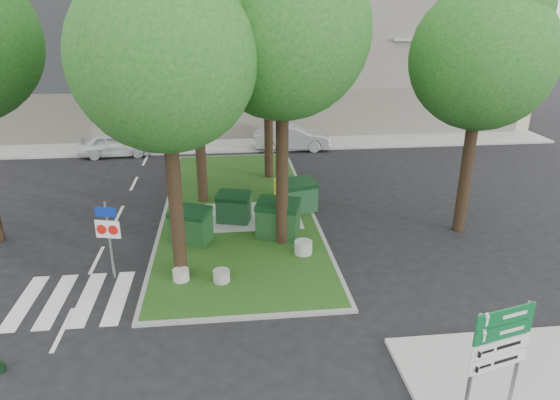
{
  "coord_description": "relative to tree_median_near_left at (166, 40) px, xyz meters",
  "views": [
    {
      "loc": [
        0.1,
        -11.89,
        8.17
      ],
      "look_at": [
        1.85,
        3.86,
        2.0
      ],
      "focal_mm": 32.0,
      "sensor_mm": 36.0,
      "label": 1
    }
  ],
  "objects": [
    {
      "name": "bollard_right",
      "position": [
        4.04,
        0.92,
        -6.97
      ],
      "size": [
        0.63,
        0.63,
        0.45
      ],
      "primitive_type": "cylinder",
      "color": "#969792",
      "rests_on": "median_island"
    },
    {
      "name": "tree_median_mid",
      "position": [
        0.5,
        6.5,
        -0.34
      ],
      "size": [
        4.8,
        4.8,
        9.99
      ],
      "color": "black",
      "rests_on": "ground"
    },
    {
      "name": "bollard_mid",
      "position": [
        1.2,
        -0.68,
        -7.01
      ],
      "size": [
        0.52,
        0.52,
        0.37
      ],
      "primitive_type": "cylinder",
      "color": "gray",
      "rests_on": "median_island"
    },
    {
      "name": "tree_median_near_right",
      "position": [
        3.5,
        2.0,
        0.67
      ],
      "size": [
        5.6,
        5.6,
        11.46
      ],
      "color": "black",
      "rests_on": "ground"
    },
    {
      "name": "car_white",
      "position": [
        -4.9,
        14.54,
        -6.63
      ],
      "size": [
        4.1,
        1.85,
        1.37
      ],
      "primitive_type": "imported",
      "rotation": [
        0.0,
        0.0,
        1.63
      ],
      "color": "white",
      "rests_on": "ground"
    },
    {
      "name": "dumpster_a",
      "position": [
        0.12,
        2.34,
        -6.57
      ],
      "size": [
        1.68,
        1.46,
        1.31
      ],
      "rotation": [
        0.0,
        0.0,
        -0.4
      ],
      "color": "#0E3311",
      "rests_on": "median_island"
    },
    {
      "name": "tree_median_far",
      "position": [
        3.7,
        9.5,
        1.0
      ],
      "size": [
        5.8,
        5.8,
        11.93
      ],
      "color": "black",
      "rests_on": "ground"
    },
    {
      "name": "sidewalk_corner",
      "position": [
        7.91,
        -6.06,
        -7.26
      ],
      "size": [
        5.0,
        4.0,
        0.12
      ],
      "primitive_type": "cube",
      "color": "#999993",
      "rests_on": "ground"
    },
    {
      "name": "tree_street_right",
      "position": [
        10.5,
        2.5,
        -0.33
      ],
      "size": [
        5.0,
        5.0,
        10.06
      ],
      "color": "black",
      "rests_on": "ground"
    },
    {
      "name": "dumpster_c",
      "position": [
        3.32,
        2.41,
        -6.51
      ],
      "size": [
        1.81,
        1.52,
        1.44
      ],
      "rotation": [
        0.0,
        0.0,
        -0.32
      ],
      "color": "black",
      "rests_on": "median_island"
    },
    {
      "name": "directional_sign",
      "position": [
        6.62,
        -6.98,
        -5.36
      ],
      "size": [
        1.35,
        0.39,
        2.76
      ],
      "rotation": [
        0.0,
        0.0,
        0.25
      ],
      "color": "slate",
      "rests_on": "sidewalk_corner"
    },
    {
      "name": "traffic_sign_pole",
      "position": [
        -2.22,
        0.1,
        -5.62
      ],
      "size": [
        0.78,
        0.24,
        2.64
      ],
      "rotation": [
        0.0,
        0.0,
        -0.25
      ],
      "color": "slate",
      "rests_on": "ground"
    },
    {
      "name": "litter_bin",
      "position": [
        3.82,
        6.69,
        -6.8
      ],
      "size": [
        0.45,
        0.45,
        0.79
      ],
      "primitive_type": "cylinder",
      "color": "yellow",
      "rests_on": "median_island"
    },
    {
      "name": "bollard_left",
      "position": [
        -0.06,
        -0.46,
        -7.01
      ],
      "size": [
        0.51,
        0.51,
        0.36
      ],
      "primitive_type": "cylinder",
      "color": "#A6A5A1",
      "rests_on": "median_island"
    },
    {
      "name": "apartment_building",
      "position": [
        1.41,
        23.44,
        0.68
      ],
      "size": [
        41.0,
        12.0,
        16.0
      ],
      "primitive_type": "cube",
      "color": "tan",
      "rests_on": "ground"
    },
    {
      "name": "median_kerb",
      "position": [
        1.91,
        5.44,
        -7.27
      ],
      "size": [
        6.3,
        16.3,
        0.1
      ],
      "primitive_type": "cube",
      "color": "gray",
      "rests_on": "ground"
    },
    {
      "name": "median_island",
      "position": [
        1.91,
        5.44,
        -7.26
      ],
      "size": [
        6.0,
        16.0,
        0.12
      ],
      "primitive_type": "cube",
      "color": "#1B4112",
      "rests_on": "ground"
    },
    {
      "name": "building_sidewalk",
      "position": [
        1.41,
        15.94,
        -7.26
      ],
      "size": [
        42.0,
        3.0,
        0.12
      ],
      "primitive_type": "cube",
      "color": "#999993",
      "rests_on": "ground"
    },
    {
      "name": "ground",
      "position": [
        1.41,
        -2.56,
        -7.32
      ],
      "size": [
        120.0,
        120.0,
        0.0
      ],
      "primitive_type": "plane",
      "color": "black",
      "rests_on": "ground"
    },
    {
      "name": "dumpster_b",
      "position": [
        1.72,
        4.01,
        -6.62
      ],
      "size": [
        1.5,
        1.23,
        1.21
      ],
      "rotation": [
        0.0,
        0.0,
        -0.27
      ],
      "color": "#10381A",
      "rests_on": "median_island"
    },
    {
      "name": "tree_median_near_left",
      "position": [
        0.0,
        0.0,
        0.0
      ],
      "size": [
        5.2,
        5.2,
        10.53
      ],
      "color": "black",
      "rests_on": "ground"
    },
    {
      "name": "car_silver",
      "position": [
        5.48,
        14.8,
        -6.56
      ],
      "size": [
        4.75,
        2.05,
        1.52
      ],
      "primitive_type": "imported",
      "rotation": [
        0.0,
        0.0,
        1.47
      ],
      "color": "#ADAEB5",
      "rests_on": "ground"
    },
    {
      "name": "dumpster_d",
      "position": [
        4.41,
        4.83,
        -6.54
      ],
      "size": [
        1.69,
        1.39,
        1.36
      ],
      "rotation": [
        0.0,
        0.0,
        0.28
      ],
      "color": "#123C1B",
      "rests_on": "median_island"
    },
    {
      "name": "zebra_crossing",
      "position": [
        -2.34,
        -1.06,
        -7.31
      ],
      "size": [
        5.0,
        3.0,
        0.01
      ],
      "primitive_type": "cube",
      "color": "silver",
      "rests_on": "ground"
    }
  ]
}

